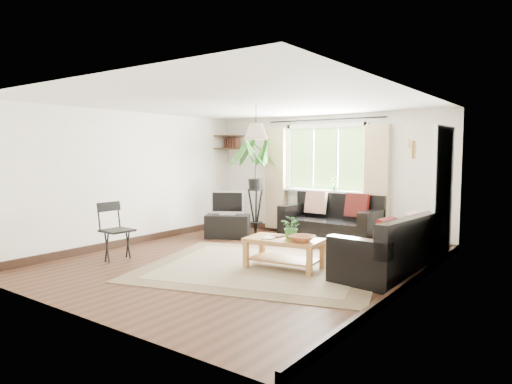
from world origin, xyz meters
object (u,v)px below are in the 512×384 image
Objects in this scene: coffee_table at (284,254)px; palm_stand at (256,185)px; folding_chair at (117,232)px; tv_stand at (228,226)px; sofa_back at (331,220)px; sofa_right at (386,247)px.

palm_stand is at bearing 134.02° from coffee_table.
coffee_table is 2.62m from folding_chair.
folding_chair is at bearing -124.55° from tv_stand.
palm_stand is (-1.71, -0.03, 0.57)m from sofa_back.
sofa_right is 1.98× the size of tv_stand.
folding_chair is at bearing -156.06° from coffee_table.
coffee_table is at bearing -63.36° from folding_chair.
sofa_right is at bearing -64.10° from folding_chair.
sofa_right is 1.87× the size of folding_chair.
sofa_right reaches higher than tv_stand.
sofa_right is at bearing -43.56° from sofa_back.
sofa_back is 2.01m from tv_stand.
coffee_table is 2.59m from tv_stand.
sofa_right reaches higher than coffee_table.
sofa_back is at bearing -7.41° from tv_stand.
coffee_table is (-1.30, -0.52, -0.17)m from sofa_right.
folding_chair is at bearing -121.30° from sofa_back.
sofa_right is 1.54× the size of coffee_table.
sofa_back is 1.67× the size of coffee_table.
tv_stand is at bearing 147.74° from coffee_table.
palm_stand is at bearing 48.85° from tv_stand.
sofa_right is 3.75m from palm_stand.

